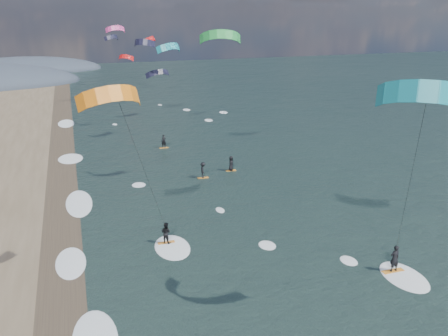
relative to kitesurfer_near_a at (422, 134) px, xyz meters
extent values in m
cube|color=#382D23|center=(-18.36, 7.72, -11.23)|extent=(3.00, 240.00, 0.00)
ellipsoid|color=#3D4756|center=(-28.36, 117.72, -11.23)|extent=(40.00, 18.00, 7.00)
cube|color=orange|center=(3.26, 5.03, -11.20)|extent=(1.56, 0.47, 0.07)
imported|color=black|center=(3.26, 5.03, -10.20)|extent=(0.72, 0.50, 1.92)
ellipsoid|color=white|center=(3.56, 4.23, -11.23)|extent=(2.60, 4.20, 0.12)
cylinder|color=black|center=(1.26, 2.03, -3.80)|extent=(0.02, 0.02, 14.23)
cube|color=orange|center=(-10.73, 13.69, -11.20)|extent=(1.30, 0.40, 0.06)
imported|color=black|center=(-10.73, 13.69, -10.34)|extent=(1.02, 1.00, 1.65)
ellipsoid|color=white|center=(-10.43, 12.89, -11.23)|extent=(2.60, 4.20, 0.12)
cylinder|color=black|center=(-12.48, 10.69, -4.23)|extent=(0.02, 0.02, 13.35)
cube|color=orange|center=(-4.36, 26.88, -11.21)|extent=(1.10, 0.35, 0.05)
imported|color=black|center=(-4.36, 26.88, -10.35)|extent=(0.74, 1.13, 1.66)
cube|color=orange|center=(-0.89, 28.22, -11.21)|extent=(1.10, 0.35, 0.05)
imported|color=black|center=(-0.89, 28.22, -10.38)|extent=(0.83, 0.93, 1.60)
cube|color=orange|center=(-6.22, 38.87, -11.21)|extent=(1.10, 0.35, 0.05)
imported|color=black|center=(-6.22, 38.87, -10.36)|extent=(0.66, 0.49, 1.64)
ellipsoid|color=white|center=(-17.16, 12.72, -11.23)|extent=(2.40, 5.40, 0.11)
ellipsoid|color=white|center=(-17.16, 23.72, -11.23)|extent=(2.40, 5.40, 0.11)
ellipsoid|color=white|center=(-17.16, 37.72, -11.23)|extent=(2.40, 5.40, 0.11)
ellipsoid|color=white|center=(-17.16, 55.72, -11.23)|extent=(2.40, 5.40, 0.11)
camera|label=1|loc=(-16.51, -20.12, 6.43)|focal=40.00mm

